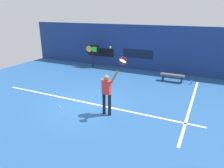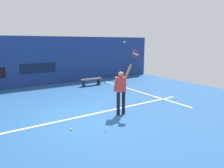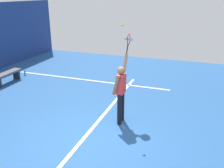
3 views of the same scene
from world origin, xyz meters
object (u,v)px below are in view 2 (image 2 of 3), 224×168
Objects in this scene: court_bench at (91,80)px; water_bottle at (106,82)px; tennis_racket at (135,55)px; spare_ball at (71,129)px; tennis_ball at (124,42)px; tennis_player at (121,89)px.

court_bench is 1.12m from water_bottle.
tennis_racket is 2.56× the size of water_bottle.
tennis_ball is at bearing 8.33° from spare_ball.
spare_ball is at bearing -171.73° from tennis_player.
tennis_player is at bearing -106.32° from court_bench.
tennis_ball is at bearing -104.93° from court_bench.
water_bottle is 3.53× the size of spare_ball.
tennis_racket is 0.70m from tennis_ball.
tennis_player is 1.77m from tennis_ball.
tennis_player is at bearing -116.24° from water_bottle.
tennis_player is 6.19m from water_bottle.
court_bench is at bearing 75.07° from tennis_ball.
tennis_racket is (0.65, -0.00, 1.28)m from tennis_player.
tennis_racket is 9.03× the size of tennis_ball.
water_bottle is (2.71, 5.49, -0.89)m from tennis_player.
tennis_player reaches higher than spare_ball.
tennis_player reaches higher than water_bottle.
court_bench is 6.95m from spare_ball.
tennis_racket is 3.64m from spare_ball.
court_bench reaches higher than water_bottle.
tennis_player is 1.43m from tennis_racket.
tennis_player is 28.60× the size of tennis_ball.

